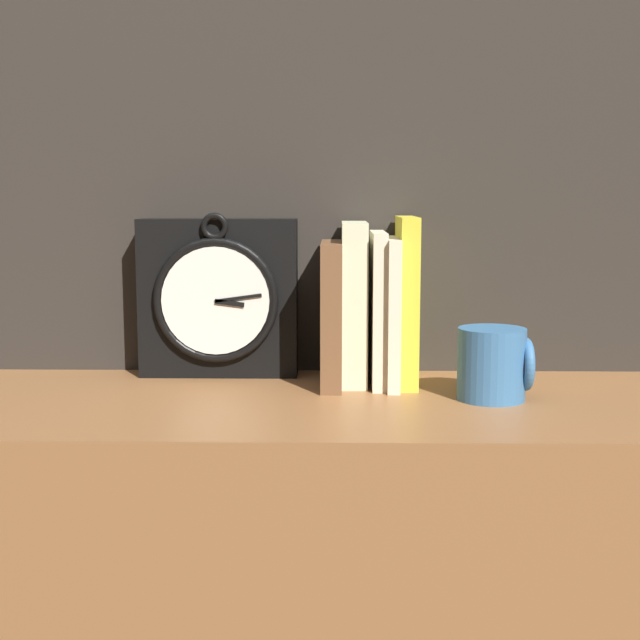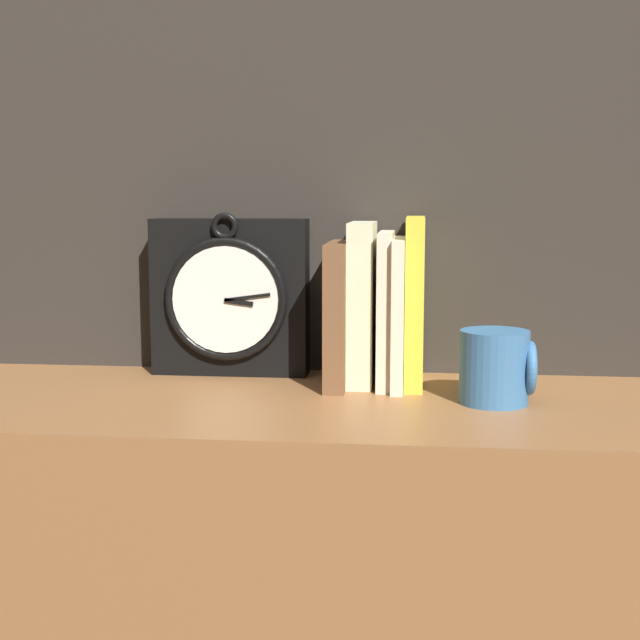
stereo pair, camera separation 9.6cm
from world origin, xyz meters
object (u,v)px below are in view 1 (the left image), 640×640
clock (218,298)px  mug (494,364)px  book_slot3_cream (391,311)px  book_slot4_yellow (406,300)px  book_slot1_cream (354,303)px  book_slot2_cream (378,308)px  book_slot0_brown (331,313)px

clock → mug: (0.35, -0.14, -0.06)m
book_slot3_cream → book_slot4_yellow: 0.03m
book_slot1_cream → book_slot2_cream: 0.03m
book_slot1_cream → book_slot0_brown: bearing=-156.1°
book_slot0_brown → book_slot1_cream: size_ratio=0.88×
book_slot2_cream → book_slot4_yellow: size_ratio=0.91×
book_slot2_cream → book_slot3_cream: size_ratio=1.04×
book_slot0_brown → mug: 0.22m
clock → book_slot3_cream: clock is taller
book_slot1_cream → mug: book_slot1_cream is taller
book_slot0_brown → book_slot2_cream: size_ratio=0.93×
book_slot3_cream → book_slot4_yellow: book_slot4_yellow is taller
book_slot2_cream → book_slot3_cream: (0.02, -0.01, -0.00)m
clock → book_slot1_cream: size_ratio=1.06×
book_slot1_cream → book_slot3_cream: 0.05m
book_slot0_brown → book_slot3_cream: bearing=0.9°
book_slot1_cream → book_slot2_cream: book_slot1_cream is taller
book_slot1_cream → book_slot3_cream: (0.05, -0.01, -0.01)m
book_slot0_brown → mug: size_ratio=2.11×
book_slot1_cream → mug: 0.21m
book_slot1_cream → book_slot3_cream: book_slot1_cream is taller
clock → mug: bearing=-21.3°
book_slot2_cream → book_slot3_cream: 0.02m
book_slot4_yellow → book_slot0_brown: bearing=-174.8°
mug → book_slot1_cream: bearing=147.9°
book_slot0_brown → book_slot3_cream: size_ratio=0.97×
book_slot0_brown → mug: (0.20, -0.09, -0.05)m
book_slot1_cream → mug: size_ratio=2.40×
clock → book_slot3_cream: (0.23, -0.04, -0.01)m
book_slot2_cream → book_slot1_cream: bearing=167.8°
book_slot0_brown → book_slot4_yellow: bearing=5.2°
book_slot1_cream → book_slot2_cream: (0.03, -0.01, -0.01)m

